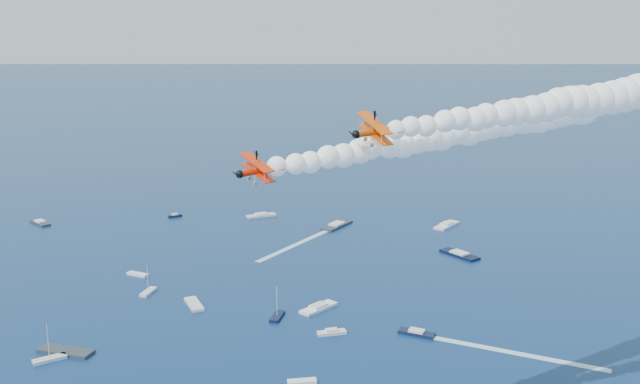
# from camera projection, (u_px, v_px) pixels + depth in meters

# --- Properties ---
(biplane_lead) EXTENTS (11.27, 12.21, 7.64)m
(biplane_lead) POSITION_uv_depth(u_px,v_px,m) (377.00, 131.00, 110.17)
(biplane_lead) COLOR #E24B04
(biplane_trail) EXTENTS (10.56, 11.07, 6.49)m
(biplane_trail) POSITION_uv_depth(u_px,v_px,m) (260.00, 170.00, 104.91)
(biplane_trail) COLOR red
(smoke_trail_lead) EXTENTS (69.39, 62.35, 12.05)m
(smoke_trail_lead) POSITION_uv_depth(u_px,v_px,m) (565.00, 103.00, 121.36)
(smoke_trail_lead) COLOR white
(smoke_trail_trail) EXTENTS (69.65, 68.74, 12.05)m
(smoke_trail_trail) POSITION_uv_depth(u_px,v_px,m) (448.00, 132.00, 120.63)
(smoke_trail_trail) COLOR white
(spectator_boats) EXTENTS (235.31, 143.00, 0.70)m
(spectator_boats) POSITION_uv_depth(u_px,v_px,m) (329.00, 282.00, 209.23)
(spectator_boats) COLOR #2B2F39
(spectator_boats) RESTS_ON ground
(boat_wakes) EXTENTS (166.06, 152.75, 0.04)m
(boat_wakes) POSITION_uv_depth(u_px,v_px,m) (544.00, 345.00, 170.79)
(boat_wakes) COLOR white
(boat_wakes) RESTS_ON ground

